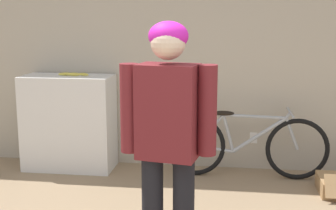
% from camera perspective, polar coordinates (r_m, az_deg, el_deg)
% --- Properties ---
extents(wall_back, '(8.00, 0.07, 2.60)m').
position_cam_1_polar(wall_back, '(5.11, 4.52, 6.64)').
color(wall_back, '#B7AD99').
rests_on(wall_back, ground_plane).
extents(side_shelf, '(0.97, 0.46, 1.04)m').
position_cam_1_polar(side_shelf, '(5.25, -11.98, -2.09)').
color(side_shelf, white).
rests_on(side_shelf, ground_plane).
extents(person, '(0.61, 0.30, 1.65)m').
position_cam_1_polar(person, '(2.94, 0.00, -2.80)').
color(person, black).
rests_on(person, ground_plane).
extents(bicycle, '(1.71, 0.46, 0.72)m').
position_cam_1_polar(bicycle, '(4.94, 9.39, -4.87)').
color(bicycle, black).
rests_on(bicycle, ground_plane).
extents(banana, '(0.35, 0.09, 0.03)m').
position_cam_1_polar(banana, '(5.13, -11.43, 3.71)').
color(banana, '#EAD64C').
rests_on(banana, side_shelf).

